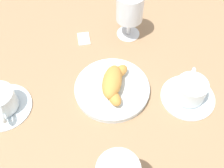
% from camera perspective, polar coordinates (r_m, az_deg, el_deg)
% --- Properties ---
extents(ground_plane, '(2.20, 2.20, 0.00)m').
position_cam_1_polar(ground_plane, '(0.70, -0.89, -2.80)').
color(ground_plane, '#997551').
extents(pastry_plate, '(0.19, 0.19, 0.02)m').
position_cam_1_polar(pastry_plate, '(0.70, -0.00, -0.94)').
color(pastry_plate, silver).
rests_on(pastry_plate, ground_plane).
extents(croissant_large, '(0.13, 0.09, 0.04)m').
position_cam_1_polar(croissant_large, '(0.68, 0.27, 0.38)').
color(croissant_large, '#CC893D').
rests_on(croissant_large, pastry_plate).
extents(coffee_cup_near, '(0.14, 0.14, 0.06)m').
position_cam_1_polar(coffee_cup_near, '(0.70, 15.82, -1.50)').
color(coffee_cup_near, silver).
rests_on(coffee_cup_near, ground_plane).
extents(coffee_cup_far, '(0.14, 0.14, 0.06)m').
position_cam_1_polar(coffee_cup_far, '(0.71, -21.96, -3.52)').
color(coffee_cup_far, silver).
rests_on(coffee_cup_far, ground_plane).
extents(juice_glass_left, '(0.08, 0.08, 0.14)m').
position_cam_1_polar(juice_glass_left, '(0.78, 3.71, 15.29)').
color(juice_glass_left, white).
rests_on(juice_glass_left, ground_plane).
extents(sugar_packet, '(0.06, 0.06, 0.01)m').
position_cam_1_polar(sugar_packet, '(0.83, -5.87, 9.39)').
color(sugar_packet, white).
rests_on(sugar_packet, ground_plane).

